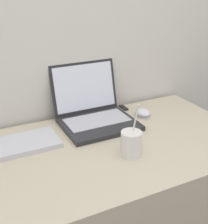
% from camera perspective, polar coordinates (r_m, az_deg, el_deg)
% --- Properties ---
extents(desk, '(1.27, 0.65, 0.71)m').
position_cam_1_polar(desk, '(1.42, -1.47, -19.16)').
color(desk, beige).
rests_on(desk, ground_plane).
extents(laptop, '(0.31, 0.32, 0.24)m').
position_cam_1_polar(laptop, '(1.39, -1.89, 0.25)').
color(laptop, '#232326').
rests_on(laptop, desk).
extents(drink_cup, '(0.08, 0.08, 0.21)m').
position_cam_1_polar(drink_cup, '(1.14, 4.99, -5.66)').
color(drink_cup, silver).
rests_on(drink_cup, desk).
extents(computer_mouse, '(0.07, 0.09, 0.03)m').
position_cam_1_polar(computer_mouse, '(1.47, 7.11, -0.15)').
color(computer_mouse, '#B2B2B7').
rests_on(computer_mouse, desk).
extents(external_keyboard, '(0.45, 0.16, 0.02)m').
position_cam_1_polar(external_keyboard, '(1.24, -18.56, -6.43)').
color(external_keyboard, silver).
rests_on(external_keyboard, desk).
extents(usb_stick, '(0.02, 0.06, 0.01)m').
position_cam_1_polar(usb_stick, '(1.54, 3.62, 0.80)').
color(usb_stick, black).
rests_on(usb_stick, desk).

